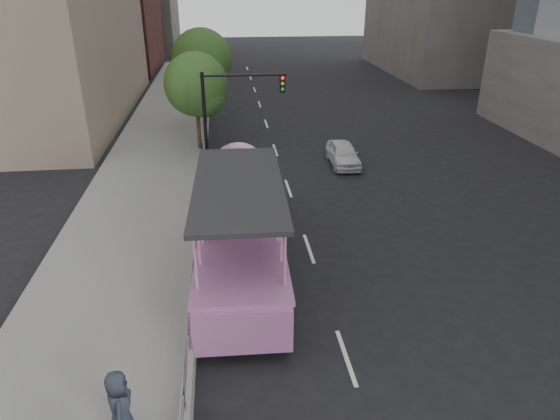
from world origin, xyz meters
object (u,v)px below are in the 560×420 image
(duck_boat, at_px, (240,227))
(pedestrian_far, at_px, (120,407))
(street_tree_near, at_px, (198,87))
(traffic_signal, at_px, (228,106))
(street_tree_far, at_px, (203,62))
(car, at_px, (343,154))
(parking_sign, at_px, (203,159))

(duck_boat, relative_size, pedestrian_far, 6.14)
(street_tree_near, bearing_deg, pedestrian_far, -93.10)
(traffic_signal, distance_m, street_tree_far, 9.57)
(car, bearing_deg, duck_boat, -121.14)
(parking_sign, height_order, traffic_signal, traffic_signal)
(pedestrian_far, bearing_deg, street_tree_near, -10.56)
(duck_boat, height_order, pedestrian_far, duck_boat)
(pedestrian_far, distance_m, parking_sign, 14.31)
(traffic_signal, xyz_separation_m, street_tree_near, (-1.60, 3.43, 0.32))
(street_tree_near, distance_m, street_tree_far, 6.02)
(parking_sign, height_order, street_tree_near, street_tree_near)
(traffic_signal, xyz_separation_m, street_tree_far, (-1.40, 9.43, 0.81))
(traffic_signal, bearing_deg, street_tree_far, 98.43)
(street_tree_near, height_order, street_tree_far, street_tree_far)
(pedestrian_far, relative_size, traffic_signal, 0.34)
(street_tree_near, bearing_deg, car, -20.46)
(pedestrian_far, bearing_deg, street_tree_far, -10.29)
(pedestrian_far, height_order, street_tree_far, street_tree_far)
(duck_boat, distance_m, car, 11.29)
(car, bearing_deg, street_tree_far, 131.06)
(parking_sign, xyz_separation_m, street_tree_far, (-0.10, 11.93, 2.63))
(car, bearing_deg, traffic_signal, -173.95)
(pedestrian_far, xyz_separation_m, traffic_signal, (2.69, 16.73, 2.32))
(duck_boat, relative_size, car, 2.98)
(street_tree_far, bearing_deg, traffic_signal, -81.57)
(duck_boat, height_order, street_tree_near, street_tree_near)
(pedestrian_far, height_order, traffic_signal, traffic_signal)
(duck_boat, distance_m, street_tree_near, 12.80)
(duck_boat, distance_m, traffic_signal, 9.26)
(car, distance_m, traffic_signal, 6.77)
(parking_sign, distance_m, street_tree_far, 12.21)
(street_tree_near, relative_size, street_tree_far, 0.89)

